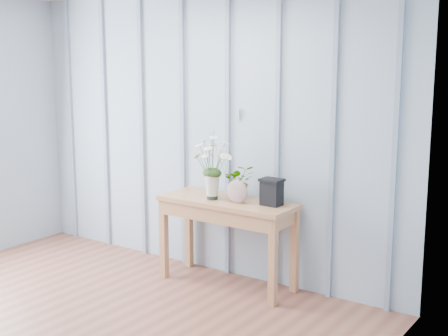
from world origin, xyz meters
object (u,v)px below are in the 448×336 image
Objects in this scene: daisy_vase at (212,156)px; carved_box at (272,192)px; sideboard at (227,213)px; felt_disc_vessel at (237,192)px.

daisy_vase reaches higher than carved_box.
felt_disc_vessel is (0.13, -0.06, 0.21)m from sideboard.
felt_disc_vessel is at bearing 0.13° from daisy_vase.
felt_disc_vessel is 0.29m from carved_box.
felt_disc_vessel reaches higher than sideboard.
daisy_vase is 2.65× the size of carved_box.
felt_disc_vessel is 0.88× the size of carved_box.
carved_box is at bearing 10.86° from daisy_vase.
sideboard is 0.47m from carved_box.
felt_disc_vessel is (0.25, 0.00, -0.27)m from daisy_vase.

